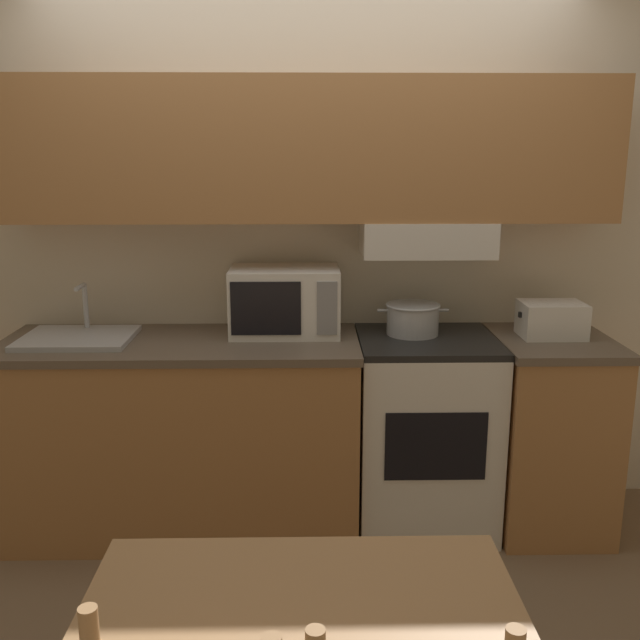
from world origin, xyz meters
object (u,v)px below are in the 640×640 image
at_px(sink_basin, 78,337).
at_px(toaster, 552,319).
at_px(stove_range, 424,431).
at_px(microwave, 285,301).
at_px(cooking_pot, 413,318).

bearing_deg(sink_basin, toaster, 0.76).
bearing_deg(stove_range, microwave, 171.14).
bearing_deg(toaster, cooking_pot, 174.80).
xyz_separation_m(stove_range, sink_basin, (-1.59, -0.01, 0.47)).
height_order(stove_range, sink_basin, sink_basin).
bearing_deg(cooking_pot, toaster, -5.20).
relative_size(stove_range, cooking_pot, 2.76).
bearing_deg(sink_basin, microwave, 7.13).
relative_size(cooking_pot, microwave, 0.66).
relative_size(cooking_pot, toaster, 1.12).
height_order(microwave, sink_basin, microwave).
bearing_deg(toaster, microwave, 175.88).
distance_m(toaster, sink_basin, 2.16).
distance_m(stove_range, sink_basin, 1.66).
height_order(microwave, toaster, microwave).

